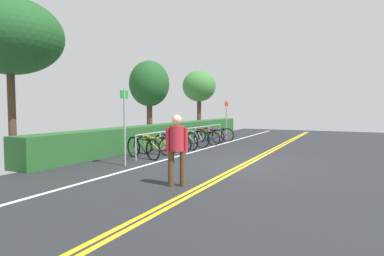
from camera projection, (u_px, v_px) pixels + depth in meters
The scene contains 20 objects.
ground_plane at pixel (246, 165), 10.16m from camera, with size 32.35×10.24×0.05m, color #232628.
centre_line_yellow_inner at pixel (249, 164), 10.12m from camera, with size 29.11×0.10×0.00m, color gold.
centre_line_yellow_outer at pixel (244, 164), 10.19m from camera, with size 29.11×0.10×0.00m, color gold.
bike_lane_stripe_white at pixel (171, 158), 11.32m from camera, with size 29.11×0.12×0.00m, color white.
bike_rack at pixel (188, 133), 14.12m from camera, with size 7.57×0.05×0.85m.
bicycle_0 at pixel (143, 148), 11.27m from camera, with size 0.68×1.75×0.76m.
bicycle_1 at pixel (156, 146), 12.09m from camera, with size 0.46×1.71×0.73m.
bicycle_2 at pixel (173, 143), 12.91m from camera, with size 0.46×1.71×0.76m.
bicycle_3 at pixel (183, 141), 13.72m from camera, with size 0.64×1.63×0.77m.
bicycle_4 at pixel (192, 138), 14.56m from camera, with size 0.46×1.83×0.79m.
bicycle_5 at pixel (203, 138), 15.35m from camera, with size 0.46×1.73×0.69m.
bicycle_6 at pixel (209, 136), 16.18m from camera, with size 0.46×1.73×0.72m.
bicycle_7 at pixel (217, 134), 17.03m from camera, with size 0.46×1.77×0.72m.
pedestrian at pixel (177, 146), 7.27m from camera, with size 0.32×0.45×1.58m.
sign_post_near at pixel (125, 120), 9.79m from camera, with size 0.36×0.06×2.29m.
sign_post_far at pixel (226, 116), 17.63m from camera, with size 0.36×0.07×2.09m.
hedge_backdrop at pixel (169, 133), 16.26m from camera, with size 16.52×0.90×0.94m, color #235626.
tree_near_left at pixel (9, 37), 9.56m from camera, with size 3.04×3.04×4.90m.
tree_mid at pixel (149, 84), 16.63m from camera, with size 2.01×2.01×4.07m.
tree_far_right at pixel (199, 87), 22.37m from camera, with size 2.25×2.25×4.20m.
Camera 1 is at (-9.77, -2.94, 1.75)m, focal length 30.98 mm.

